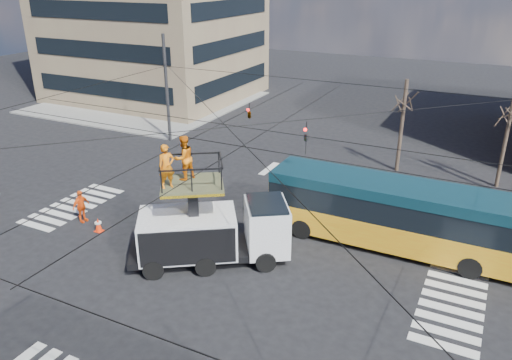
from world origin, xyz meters
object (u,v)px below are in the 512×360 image
(traffic_cone, at_px, (98,225))
(flagger, at_px, (346,218))
(city_bus, at_px, (395,214))
(worker_ground, at_px, (81,206))
(utility_truck, at_px, (212,221))

(traffic_cone, height_order, flagger, flagger)
(city_bus, bearing_deg, worker_ground, -162.65)
(utility_truck, distance_m, worker_ground, 8.15)
(utility_truck, distance_m, traffic_cone, 6.77)
(worker_ground, xyz_separation_m, flagger, (12.71, 4.70, 0.07))
(utility_truck, xyz_separation_m, traffic_cone, (-6.58, -0.24, -1.60))
(city_bus, bearing_deg, flagger, 178.59)
(traffic_cone, bearing_deg, utility_truck, 2.08)
(worker_ground, bearing_deg, utility_truck, -85.88)
(city_bus, relative_size, traffic_cone, 16.15)
(traffic_cone, distance_m, flagger, 12.35)
(city_bus, height_order, traffic_cone, city_bus)
(traffic_cone, relative_size, flagger, 0.39)
(city_bus, distance_m, worker_ground, 15.73)
(worker_ground, distance_m, flagger, 13.55)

